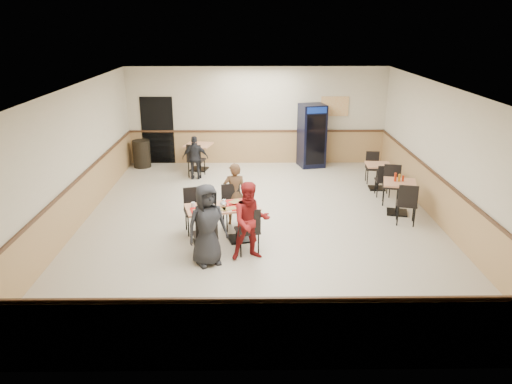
{
  "coord_description": "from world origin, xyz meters",
  "views": [
    {
      "loc": [
        -0.21,
        -10.37,
        4.32
      ],
      "look_at": [
        -0.09,
        -0.5,
        0.9
      ],
      "focal_mm": 35.0,
      "sensor_mm": 36.0,
      "label": 1
    }
  ],
  "objects_px": {
    "back_table": "(199,153)",
    "trash_bin": "(142,154)",
    "diner_woman_right": "(251,221)",
    "lone_diner": "(195,158)",
    "side_table_far": "(378,173)",
    "main_table": "(222,218)",
    "diner_woman_left": "(207,225)",
    "side_table_near": "(399,192)",
    "diner_man_opposite": "(235,194)",
    "pepsi_cooler": "(312,136)"
  },
  "relations": [
    {
      "from": "diner_woman_left",
      "to": "side_table_far",
      "type": "xyz_separation_m",
      "value": [
        4.2,
        4.31,
        -0.32
      ]
    },
    {
      "from": "back_table",
      "to": "main_table",
      "type": "bearing_deg",
      "value": -79.24
    },
    {
      "from": "diner_woman_left",
      "to": "diner_woman_right",
      "type": "relative_size",
      "value": 1.02
    },
    {
      "from": "main_table",
      "to": "lone_diner",
      "type": "relative_size",
      "value": 1.27
    },
    {
      "from": "diner_man_opposite",
      "to": "pepsi_cooler",
      "type": "relative_size",
      "value": 0.73
    },
    {
      "from": "diner_woman_left",
      "to": "back_table",
      "type": "relative_size",
      "value": 1.73
    },
    {
      "from": "diner_woman_right",
      "to": "main_table",
      "type": "bearing_deg",
      "value": 114.45
    },
    {
      "from": "diner_woman_right",
      "to": "lone_diner",
      "type": "bearing_deg",
      "value": 94.45
    },
    {
      "from": "main_table",
      "to": "side_table_far",
      "type": "bearing_deg",
      "value": 25.22
    },
    {
      "from": "trash_bin",
      "to": "diner_woman_left",
      "type": "bearing_deg",
      "value": -68.62
    },
    {
      "from": "main_table",
      "to": "lone_diner",
      "type": "distance_m",
      "value": 4.41
    },
    {
      "from": "pepsi_cooler",
      "to": "back_table",
      "type": "bearing_deg",
      "value": 173.51
    },
    {
      "from": "main_table",
      "to": "side_table_far",
      "type": "height_order",
      "value": "main_table"
    },
    {
      "from": "lone_diner",
      "to": "side_table_far",
      "type": "xyz_separation_m",
      "value": [
        4.97,
        -0.96,
        -0.16
      ]
    },
    {
      "from": "side_table_far",
      "to": "back_table",
      "type": "bearing_deg",
      "value": 159.46
    },
    {
      "from": "main_table",
      "to": "back_table",
      "type": "height_order",
      "value": "back_table"
    },
    {
      "from": "back_table",
      "to": "trash_bin",
      "type": "xyz_separation_m",
      "value": [
        -1.79,
        0.35,
        -0.11
      ]
    },
    {
      "from": "main_table",
      "to": "lone_diner",
      "type": "height_order",
      "value": "lone_diner"
    },
    {
      "from": "pepsi_cooler",
      "to": "main_table",
      "type": "bearing_deg",
      "value": -126.72
    },
    {
      "from": "side_table_near",
      "to": "diner_woman_right",
      "type": "bearing_deg",
      "value": -146.37
    },
    {
      "from": "diner_man_opposite",
      "to": "trash_bin",
      "type": "xyz_separation_m",
      "value": [
        -3.0,
        4.58,
        -0.28
      ]
    },
    {
      "from": "main_table",
      "to": "pepsi_cooler",
      "type": "distance_m",
      "value": 6.13
    },
    {
      "from": "diner_woman_right",
      "to": "back_table",
      "type": "height_order",
      "value": "diner_woman_right"
    },
    {
      "from": "main_table",
      "to": "diner_woman_left",
      "type": "xyz_separation_m",
      "value": [
        -0.23,
        -0.97,
        0.26
      ]
    },
    {
      "from": "trash_bin",
      "to": "side_table_near",
      "type": "bearing_deg",
      "value": -30.5
    },
    {
      "from": "side_table_far",
      "to": "trash_bin",
      "type": "distance_m",
      "value": 7.11
    },
    {
      "from": "side_table_near",
      "to": "side_table_far",
      "type": "distance_m",
      "value": 1.8
    },
    {
      "from": "main_table",
      "to": "side_table_far",
      "type": "relative_size",
      "value": 2.29
    },
    {
      "from": "diner_woman_left",
      "to": "side_table_near",
      "type": "relative_size",
      "value": 1.76
    },
    {
      "from": "trash_bin",
      "to": "diner_man_opposite",
      "type": "bearing_deg",
      "value": -56.79
    },
    {
      "from": "main_table",
      "to": "diner_woman_left",
      "type": "distance_m",
      "value": 1.03
    },
    {
      "from": "diner_woman_left",
      "to": "diner_woman_right",
      "type": "height_order",
      "value": "diner_woman_left"
    },
    {
      "from": "lone_diner",
      "to": "trash_bin",
      "type": "xyz_separation_m",
      "value": [
        -1.79,
        1.25,
        -0.21
      ]
    },
    {
      "from": "main_table",
      "to": "side_table_near",
      "type": "distance_m",
      "value": 4.31
    },
    {
      "from": "main_table",
      "to": "side_table_near",
      "type": "xyz_separation_m",
      "value": [
        4.03,
        1.54,
        0.0
      ]
    },
    {
      "from": "diner_woman_left",
      "to": "pepsi_cooler",
      "type": "xyz_separation_m",
      "value": [
        2.68,
        6.56,
        0.19
      ]
    },
    {
      "from": "diner_woman_left",
      "to": "trash_bin",
      "type": "bearing_deg",
      "value": 84.49
    },
    {
      "from": "diner_woman_right",
      "to": "lone_diner",
      "type": "relative_size",
      "value": 1.22
    },
    {
      "from": "diner_man_opposite",
      "to": "trash_bin",
      "type": "height_order",
      "value": "diner_man_opposite"
    },
    {
      "from": "diner_woman_left",
      "to": "diner_woman_right",
      "type": "bearing_deg",
      "value": -12.11
    },
    {
      "from": "diner_man_opposite",
      "to": "side_table_far",
      "type": "height_order",
      "value": "diner_man_opposite"
    },
    {
      "from": "diner_woman_left",
      "to": "lone_diner",
      "type": "xyz_separation_m",
      "value": [
        -0.76,
        5.26,
        -0.15
      ]
    },
    {
      "from": "diner_woman_left",
      "to": "side_table_far",
      "type": "height_order",
      "value": "diner_woman_left"
    },
    {
      "from": "back_table",
      "to": "trash_bin",
      "type": "bearing_deg",
      "value": 168.93
    },
    {
      "from": "main_table",
      "to": "pepsi_cooler",
      "type": "bearing_deg",
      "value": 51.49
    },
    {
      "from": "diner_woman_left",
      "to": "diner_woman_right",
      "type": "xyz_separation_m",
      "value": [
        0.8,
        0.21,
        -0.02
      ]
    },
    {
      "from": "side_table_near",
      "to": "lone_diner",
      "type": "bearing_deg",
      "value": 151.23
    },
    {
      "from": "diner_man_opposite",
      "to": "pepsi_cooler",
      "type": "height_order",
      "value": "pepsi_cooler"
    },
    {
      "from": "diner_man_opposite",
      "to": "side_table_far",
      "type": "xyz_separation_m",
      "value": [
        3.75,
        2.37,
        -0.24
      ]
    },
    {
      "from": "main_table",
      "to": "diner_woman_left",
      "type": "relative_size",
      "value": 1.02
    }
  ]
}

